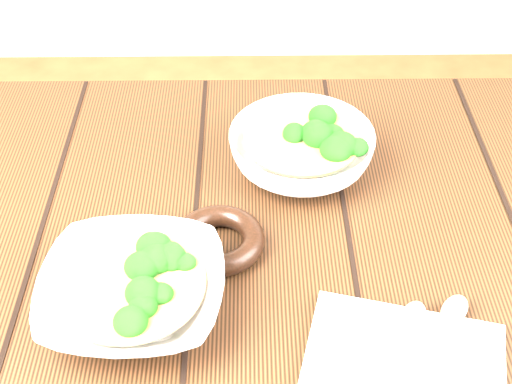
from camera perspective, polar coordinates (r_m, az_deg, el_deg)
The scene contains 7 objects.
table at distance 0.99m, azimuth -3.50°, elevation -9.59°, with size 1.20×0.80×0.75m.
soup_bowl_front at distance 0.83m, azimuth -9.85°, elevation -7.87°, with size 0.22×0.22×0.06m.
soup_bowl_back at distance 1.00m, azimuth 3.64°, elevation 3.35°, with size 0.25×0.25×0.07m.
trivet at distance 0.90m, azimuth -3.01°, elevation -3.84°, with size 0.12×0.12×0.03m, color black.
napkin at distance 0.80m, azimuth 11.68°, elevation -13.96°, with size 0.21×0.17×0.01m, color beige.
spoon_left at distance 0.81m, azimuth 11.75°, elevation -11.45°, with size 0.09×0.16×0.01m.
spoon_right at distance 0.83m, azimuth 14.71°, elevation -10.62°, with size 0.11×0.15×0.01m.
Camera 1 is at (0.05, -0.62, 1.40)m, focal length 50.00 mm.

